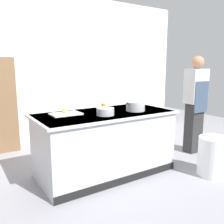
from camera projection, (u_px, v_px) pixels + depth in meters
name	position (u px, v px, depth m)	size (l,w,h in m)	color
ground_plane	(105.00, 172.00, 3.62)	(10.00, 10.00, 0.00)	gray
back_wall	(53.00, 68.00, 5.07)	(6.40, 0.12, 3.00)	silver
counter_island	(105.00, 142.00, 3.53)	(1.98, 0.98, 0.90)	#B7BABF
cutting_board	(66.00, 114.00, 3.30)	(0.40, 0.28, 0.02)	silver
onion	(65.00, 110.00, 3.34)	(0.07, 0.07, 0.07)	tan
stock_pot	(135.00, 106.00, 3.57)	(0.34, 0.27, 0.14)	#B7BABF
sauce_pan	(132.00, 104.00, 3.92)	(0.21, 0.14, 0.09)	#99999E
mixing_bowl	(105.00, 112.00, 3.25)	(0.24, 0.24, 0.10)	#B7BABF
juice_cup	(104.00, 107.00, 3.66)	(0.07, 0.07, 0.10)	yellow
trash_bin	(214.00, 156.00, 3.47)	(0.44, 0.44, 0.56)	white
person_chef	(195.00, 102.00, 4.32)	(0.38, 0.25, 1.72)	#2B2B2B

